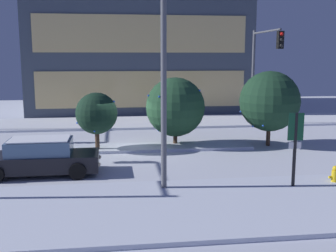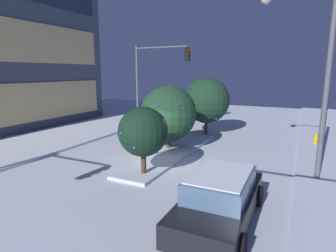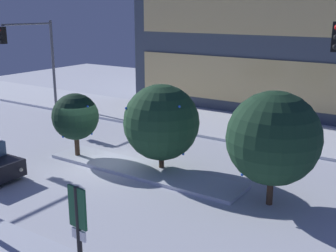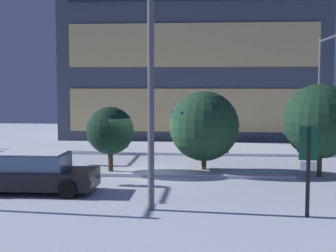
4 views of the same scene
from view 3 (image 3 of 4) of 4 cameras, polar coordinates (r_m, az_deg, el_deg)
name	(u,v)px [view 3 (image 3 of 4)]	position (r m, az deg, el deg)	size (l,w,h in m)	color
ground	(100,163)	(19.35, -8.97, -4.84)	(52.00, 52.00, 0.00)	silver
curb_strip_far	(196,121)	(25.90, 3.79, 0.63)	(52.00, 5.20, 0.14)	silver
median_strip	(142,170)	(18.14, -3.46, -5.82)	(9.00, 1.80, 0.14)	silver
traffic_light_corner_far_left	(32,49)	(29.25, -17.50, 9.66)	(0.32, 4.11, 5.87)	#565960
parking_info_sign	(79,228)	(10.19, -11.74, -13.12)	(0.55, 0.12, 2.79)	black
decorated_tree_median	(75,117)	(19.63, -12.15, 1.20)	(2.09, 2.09, 2.99)	#473323
decorated_tree_left_of_median	(273,138)	(14.82, 13.77, -1.59)	(3.20, 3.20, 4.00)	#473323
decorated_tree_right_of_median	(161,122)	(17.61, -0.89, 0.49)	(3.13, 3.13, 3.67)	#473323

